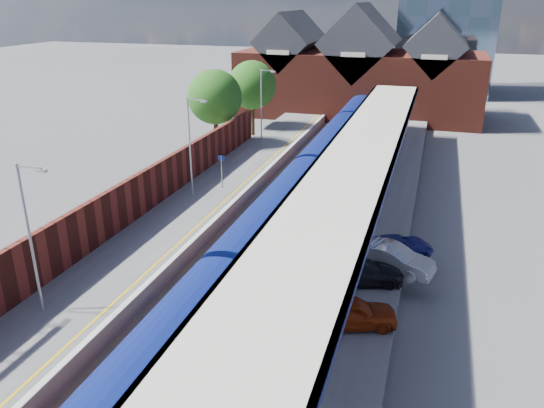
{
  "coord_description": "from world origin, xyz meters",
  "views": [
    {
      "loc": [
        9.68,
        -10.79,
        14.36
      ],
      "look_at": [
        0.8,
        17.93,
        2.6
      ],
      "focal_mm": 35.0,
      "sensor_mm": 36.0,
      "label": 1
    }
  ],
  "objects_px": {
    "parked_car_red": "(351,312)",
    "parked_car_silver": "(391,258)",
    "train": "(311,176)",
    "platform_sign": "(222,166)",
    "lamp_post_c": "(191,141)",
    "lamp_post_b": "(31,231)",
    "lamp_post_d": "(263,101)",
    "parked_car_blue": "(397,246)",
    "parked_car_dark": "(359,271)"
  },
  "relations": [
    {
      "from": "parked_car_silver",
      "to": "parked_car_dark",
      "type": "height_order",
      "value": "parked_car_silver"
    },
    {
      "from": "parked_car_dark",
      "to": "parked_car_red",
      "type": "bearing_deg",
      "value": 164.69
    },
    {
      "from": "parked_car_silver",
      "to": "parked_car_blue",
      "type": "height_order",
      "value": "parked_car_silver"
    },
    {
      "from": "parked_car_red",
      "to": "parked_car_silver",
      "type": "bearing_deg",
      "value": -32.28
    },
    {
      "from": "parked_car_blue",
      "to": "lamp_post_d",
      "type": "bearing_deg",
      "value": 12.82
    },
    {
      "from": "parked_car_red",
      "to": "parked_car_dark",
      "type": "xyz_separation_m",
      "value": [
        -0.26,
        3.87,
        -0.02
      ]
    },
    {
      "from": "lamp_post_b",
      "to": "parked_car_blue",
      "type": "height_order",
      "value": "lamp_post_b"
    },
    {
      "from": "lamp_post_b",
      "to": "lamp_post_d",
      "type": "xyz_separation_m",
      "value": [
        0.0,
        32.0,
        0.0
      ]
    },
    {
      "from": "platform_sign",
      "to": "parked_car_dark",
      "type": "height_order",
      "value": "platform_sign"
    },
    {
      "from": "lamp_post_b",
      "to": "platform_sign",
      "type": "relative_size",
      "value": 2.8
    },
    {
      "from": "lamp_post_b",
      "to": "parked_car_dark",
      "type": "distance_m",
      "value": 15.28
    },
    {
      "from": "parked_car_red",
      "to": "parked_car_silver",
      "type": "relative_size",
      "value": 0.9
    },
    {
      "from": "lamp_post_b",
      "to": "parked_car_silver",
      "type": "height_order",
      "value": "lamp_post_b"
    },
    {
      "from": "train",
      "to": "lamp_post_c",
      "type": "xyz_separation_m",
      "value": [
        -7.86,
        -3.31,
        2.87
      ]
    },
    {
      "from": "train",
      "to": "parked_car_blue",
      "type": "xyz_separation_m",
      "value": [
        7.01,
        -8.83,
        -0.57
      ]
    },
    {
      "from": "parked_car_blue",
      "to": "train",
      "type": "bearing_deg",
      "value": 16.62
    },
    {
      "from": "lamp_post_b",
      "to": "train",
      "type": "bearing_deg",
      "value": 67.86
    },
    {
      "from": "train",
      "to": "platform_sign",
      "type": "xyz_separation_m",
      "value": [
        -6.49,
        -1.31,
        0.57
      ]
    },
    {
      "from": "platform_sign",
      "to": "parked_car_silver",
      "type": "xyz_separation_m",
      "value": [
        13.35,
        -9.49,
        -0.97
      ]
    },
    {
      "from": "lamp_post_d",
      "to": "parked_car_silver",
      "type": "relative_size",
      "value": 1.59
    },
    {
      "from": "train",
      "to": "platform_sign",
      "type": "bearing_deg",
      "value": -168.58
    },
    {
      "from": "lamp_post_c",
      "to": "parked_car_red",
      "type": "relative_size",
      "value": 1.77
    },
    {
      "from": "train",
      "to": "lamp_post_c",
      "type": "bearing_deg",
      "value": -157.14
    },
    {
      "from": "lamp_post_c",
      "to": "parked_car_silver",
      "type": "xyz_separation_m",
      "value": [
        14.71,
        -7.49,
        -3.27
      ]
    },
    {
      "from": "platform_sign",
      "to": "parked_car_silver",
      "type": "distance_m",
      "value": 16.41
    },
    {
      "from": "lamp_post_b",
      "to": "parked_car_red",
      "type": "height_order",
      "value": "lamp_post_b"
    },
    {
      "from": "platform_sign",
      "to": "parked_car_silver",
      "type": "height_order",
      "value": "platform_sign"
    },
    {
      "from": "parked_car_silver",
      "to": "parked_car_dark",
      "type": "bearing_deg",
      "value": 155.18
    },
    {
      "from": "lamp_post_c",
      "to": "platform_sign",
      "type": "relative_size",
      "value": 2.8
    },
    {
      "from": "parked_car_red",
      "to": "lamp_post_c",
      "type": "bearing_deg",
      "value": 25.71
    },
    {
      "from": "platform_sign",
      "to": "parked_car_blue",
      "type": "relative_size",
      "value": 0.63
    },
    {
      "from": "lamp_post_b",
      "to": "lamp_post_d",
      "type": "bearing_deg",
      "value": 90.0
    },
    {
      "from": "parked_car_silver",
      "to": "parked_car_dark",
      "type": "distance_m",
      "value": 2.24
    },
    {
      "from": "lamp_post_b",
      "to": "lamp_post_d",
      "type": "distance_m",
      "value": 32.0
    },
    {
      "from": "lamp_post_c",
      "to": "parked_car_red",
      "type": "distance_m",
      "value": 19.1
    },
    {
      "from": "parked_car_silver",
      "to": "parked_car_blue",
      "type": "distance_m",
      "value": 1.99
    },
    {
      "from": "lamp_post_c",
      "to": "lamp_post_d",
      "type": "bearing_deg",
      "value": 90.0
    },
    {
      "from": "lamp_post_c",
      "to": "parked_car_dark",
      "type": "relative_size",
      "value": 1.56
    },
    {
      "from": "train",
      "to": "lamp_post_d",
      "type": "height_order",
      "value": "lamp_post_d"
    },
    {
      "from": "parked_car_red",
      "to": "parked_car_dark",
      "type": "bearing_deg",
      "value": -16.45
    },
    {
      "from": "lamp_post_d",
      "to": "parked_car_silver",
      "type": "height_order",
      "value": "lamp_post_d"
    },
    {
      "from": "train",
      "to": "parked_car_silver",
      "type": "height_order",
      "value": "train"
    },
    {
      "from": "lamp_post_c",
      "to": "lamp_post_b",
      "type": "bearing_deg",
      "value": -90.0
    },
    {
      "from": "train",
      "to": "parked_car_dark",
      "type": "xyz_separation_m",
      "value": [
        5.41,
        -12.51,
        -0.47
      ]
    },
    {
      "from": "lamp_post_c",
      "to": "parked_car_dark",
      "type": "height_order",
      "value": "lamp_post_c"
    },
    {
      "from": "parked_car_red",
      "to": "parked_car_blue",
      "type": "bearing_deg",
      "value": -30.3
    },
    {
      "from": "platform_sign",
      "to": "lamp_post_b",
      "type": "bearing_deg",
      "value": -94.33
    },
    {
      "from": "parked_car_dark",
      "to": "parked_car_blue",
      "type": "distance_m",
      "value": 4.01
    },
    {
      "from": "lamp_post_b",
      "to": "parked_car_silver",
      "type": "relative_size",
      "value": 1.59
    },
    {
      "from": "lamp_post_d",
      "to": "parked_car_red",
      "type": "xyz_separation_m",
      "value": [
        13.52,
        -29.07,
        -3.32
      ]
    }
  ]
}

